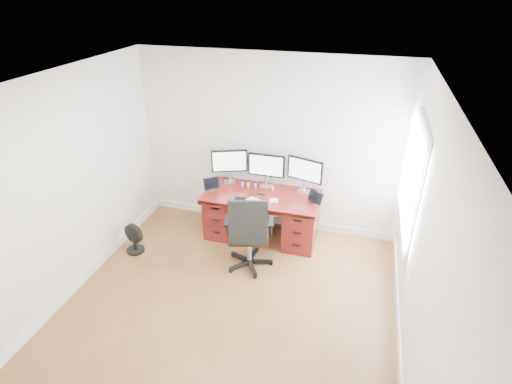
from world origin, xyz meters
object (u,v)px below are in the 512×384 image
(office_chair, at_px, (249,245))
(keyboard, at_px, (256,201))
(desk, at_px, (262,214))
(floor_fan, at_px, (134,239))
(monitor_center, at_px, (266,166))

(office_chair, distance_m, keyboard, 0.65)
(desk, xyz_separation_m, floor_fan, (-1.69, -0.88, -0.18))
(desk, bearing_deg, monitor_center, 90.00)
(keyboard, bearing_deg, floor_fan, -135.68)
(office_chair, relative_size, monitor_center, 2.08)
(monitor_center, distance_m, keyboard, 0.59)
(desk, distance_m, monitor_center, 0.72)
(desk, distance_m, floor_fan, 1.92)
(office_chair, bearing_deg, floor_fan, 169.82)
(desk, height_order, office_chair, office_chair)
(desk, height_order, floor_fan, desk)
(desk, xyz_separation_m, keyboard, (-0.02, -0.26, 0.36))
(floor_fan, bearing_deg, monitor_center, 48.51)
(floor_fan, distance_m, monitor_center, 2.21)
(office_chair, bearing_deg, desk, 78.33)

